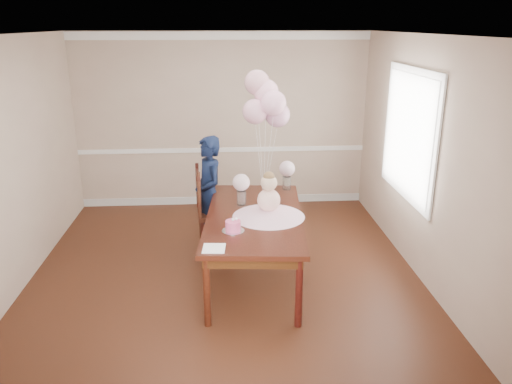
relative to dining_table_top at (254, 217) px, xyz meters
The scene contains 52 objects.
floor 0.84m from the dining_table_top, behind, with size 4.50×5.00×0.00m, color black.
ceiling 1.97m from the dining_table_top, behind, with size 4.50×5.00×0.02m, color white.
wall_back 2.64m from the dining_table_top, 97.56° to the left, with size 4.50×0.02×2.70m, color tan.
wall_front 2.54m from the dining_table_top, 97.90° to the right, with size 4.50×0.02×2.70m, color tan.
wall_left 2.66m from the dining_table_top, behind, with size 0.02×5.00×2.70m, color tan.
wall_right 2.00m from the dining_table_top, ahead, with size 0.02×5.00×2.70m, color tan.
chair_rail_trim 2.57m from the dining_table_top, 97.59° to the left, with size 4.50×0.02×0.07m, color white.
crown_molding 3.18m from the dining_table_top, 97.59° to the left, with size 4.50×0.02×0.12m, color white.
baseboard_trim 2.66m from the dining_table_top, 97.59° to the left, with size 4.50×0.02×0.12m, color silver.
window_frame 2.12m from the dining_table_top, 16.39° to the left, with size 0.02×1.66×1.56m, color white.
window_blinds 2.10m from the dining_table_top, 16.54° to the left, with size 0.01×1.50×1.40m, color silver.
dining_table_top is the anchor object (origin of this frame).
table_apron 0.08m from the dining_table_top, 90.00° to the right, with size 0.95×2.00×0.11m, color black.
table_leg_fl 1.13m from the dining_table_top, 119.15° to the right, with size 0.07×0.07×0.74m, color black.
table_leg_fr 1.13m from the dining_table_top, 70.07° to the right, with size 0.07×0.07×0.74m, color black.
table_leg_bl 1.13m from the dining_table_top, 109.93° to the left, with size 0.07×0.07×0.74m, color black.
table_leg_br 1.13m from the dining_table_top, 60.85° to the left, with size 0.07×0.07×0.74m, color black.
baby_skirt 0.18m from the dining_table_top, 23.05° to the right, with size 0.80×0.80×0.11m, color #EDAFC7.
baby_torso 0.27m from the dining_table_top, 23.05° to the right, with size 0.25×0.25×0.25m, color #FFA1BC.
baby_head 0.45m from the dining_table_top, 23.05° to the right, with size 0.18×0.18×0.18m, color beige.
baby_hair 0.51m from the dining_table_top, 23.05° to the right, with size 0.13×0.13×0.13m, color brown.
cake_platter 0.52m from the dining_table_top, 118.57° to the right, with size 0.23×0.23×0.01m, color silver.
birthday_cake 0.52m from the dining_table_top, 118.57° to the right, with size 0.16×0.16×0.11m, color #E3477D.
cake_flower_a 0.54m from the dining_table_top, 118.57° to the right, with size 0.03×0.03×0.03m, color white.
cake_flower_b 0.51m from the dining_table_top, 116.18° to the right, with size 0.03×0.03×0.03m, color white.
rose_vase_near 0.37m from the dining_table_top, 111.95° to the left, with size 0.11×0.11×0.17m, color white.
roses_near 0.46m from the dining_table_top, 111.95° to the left, with size 0.20×0.20×0.20m, color beige.
rose_vase_far 0.98m from the dining_table_top, 61.30° to the left, with size 0.11×0.11×0.17m, color white.
roses_far 1.02m from the dining_table_top, 61.30° to the left, with size 0.20×0.20×0.20m, color beige.
napkin 0.97m from the dining_table_top, 116.99° to the right, with size 0.21×0.21×0.01m, color white.
balloon_weight 0.59m from the dining_table_top, 75.08° to the left, with size 0.04×0.04×0.02m, color silver.
balloon_a 1.22m from the dining_table_top, 85.39° to the left, with size 0.29×0.29×0.29m, color #E09EB5.
balloon_b 1.31m from the dining_table_top, 63.59° to the left, with size 0.29×0.29×0.29m, color #FFB4D4.
balloon_c 1.46m from the dining_table_top, 74.93° to the left, with size 0.29×0.29×0.29m, color #FFB4CD.
balloon_d 1.56m from the dining_table_top, 83.68° to the left, with size 0.29×0.29×0.29m, color #DB9BA7.
balloon_e 1.25m from the dining_table_top, 63.74° to the left, with size 0.29×0.29×0.29m, color #DA9ABC.
balloon_ribbon_a 0.75m from the dining_table_top, 80.19° to the left, with size 0.00×0.00×0.88m, color white.
balloon_ribbon_b 0.78m from the dining_table_top, 69.44° to the left, with size 0.00×0.00×0.99m, color white.
balloon_ribbon_c 0.87m from the dining_table_top, 75.00° to the left, with size 0.00×0.00×1.09m, color silver.
balloon_ribbon_d 0.90m from the dining_table_top, 79.77° to the left, with size 0.00×0.00×1.20m, color white.
balloon_ribbon_e 0.79m from the dining_table_top, 68.87° to the left, with size 0.00×0.00×0.83m, color silver.
dining_chair_seat 0.99m from the dining_table_top, 117.48° to the left, with size 0.48×0.48×0.05m, color #33150D.
chair_leg_fl 1.02m from the dining_table_top, 134.38° to the left, with size 0.04×0.04×0.47m, color black.
chair_leg_fr 0.88m from the dining_table_top, 108.60° to the left, with size 0.04×0.04×0.47m, color #391D0F.
chair_leg_bl 1.32m from the dining_table_top, 122.62° to the left, with size 0.04×0.04×0.47m, color black.
chair_leg_br 1.21m from the dining_table_top, 103.91° to the left, with size 0.04×0.04×0.47m, color #33150E.
chair_back_post_l 0.89m from the dining_table_top, 135.46° to the left, with size 0.04×0.04×0.61m, color #3E1C10.
chair_back_post_r 1.22m from the dining_table_top, 123.54° to the left, with size 0.04×0.04×0.61m, color #38140F.
chair_slat_low 1.05m from the dining_table_top, 128.57° to the left, with size 0.03×0.43×0.05m, color #3A170F.
chair_slat_mid 1.05m from the dining_table_top, 128.57° to the left, with size 0.03×0.43×0.05m, color #3E2011.
chair_slat_top 1.08m from the dining_table_top, 128.57° to the left, with size 0.03×0.43×0.05m, color #37140F.
woman 0.99m from the dining_table_top, 121.69° to the left, with size 0.54×0.36×1.49m, color black.
Camera 1 is at (0.01, -5.22, 2.81)m, focal length 35.00 mm.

